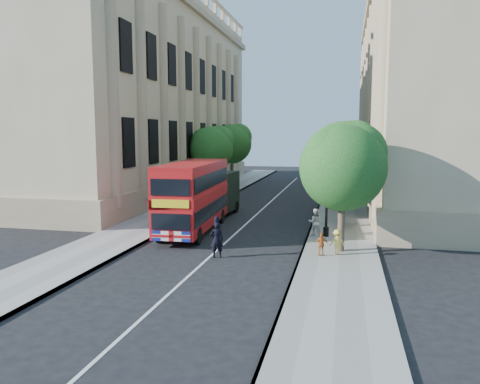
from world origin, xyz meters
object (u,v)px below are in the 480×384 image
Objects in this scene: lamp_post at (327,192)px; police_constable at (217,240)px; woman_pedestrian at (315,222)px; double_decker_bus at (194,195)px; box_van at (214,195)px.

lamp_post is 7.04m from police_constable.
woman_pedestrian is (-0.60, 0.12, -1.66)m from lamp_post.
double_decker_bus is 5.83× the size of woman_pedestrian.
lamp_post is at bearing -153.28° from police_constable.
box_van reaches higher than police_constable.
double_decker_bus is at bearing -83.27° from box_van.
police_constable is (3.00, -10.18, -0.62)m from box_van.
police_constable is at bearing -64.51° from double_decker_bus.
double_decker_bus is 1.62× the size of box_van.
box_van reaches higher than woman_pedestrian.
double_decker_bus is 5.21× the size of police_constable.
lamp_post is at bearing -29.95° from box_van.
lamp_post is 3.54× the size of woman_pedestrian.
police_constable is (2.76, -5.08, -1.33)m from double_decker_bus.
box_van is at bearing -39.49° from woman_pedestrian.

